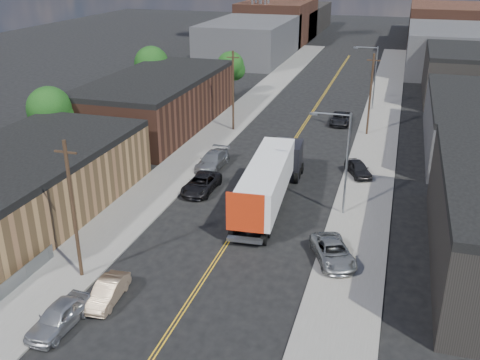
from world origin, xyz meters
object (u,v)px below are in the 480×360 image
Objects in this scene: car_left_d at (212,160)px; car_right_lot_c at (358,168)px; car_left_a at (59,317)px; car_right_lot_a at (333,252)px; semi_truck at (272,176)px; car_left_b at (108,292)px; car_left_c at (201,184)px; car_ahead_truck at (341,119)px.

car_left_d reaches higher than car_right_lot_c.
car_left_a is 0.90× the size of car_right_lot_a.
semi_truck is at bearing 72.58° from car_left_a.
car_right_lot_c is at bearing 58.20° from car_left_b.
car_right_lot_a reaches higher than car_left_b.
semi_truck is 3.05× the size of car_left_d.
car_left_c is 1.28× the size of car_right_lot_c.
car_ahead_truck is (9.88, 25.80, -0.03)m from car_left_c.
car_left_b is 15.92m from car_right_lot_a.
car_right_lot_a is (13.20, 8.89, 0.19)m from car_left_b.
car_left_d reaches higher than car_ahead_truck.
car_left_a is 27.28m from car_left_d.
car_left_a reaches higher than car_ahead_truck.
car_left_d is at bearing 109.95° from car_right_lot_a.
car_left_c is (1.02, 21.23, -0.04)m from car_left_a.
car_right_lot_c is (14.81, 1.95, 0.06)m from car_left_d.
car_left_d is 14.93m from car_right_lot_c.
car_left_a is 0.83× the size of car_left_d.
car_right_lot_c is at bearing 65.33° from car_right_lot_a.
semi_truck reaches higher than car_left_b.
semi_truck is at bearing -2.02° from car_left_c.
car_left_d is at bearing 136.79° from semi_truck.
car_left_a is 3.53m from car_left_b.
car_left_b is at bearing -84.75° from car_left_d.
car_right_lot_c is (0.21, 17.11, 0.00)m from car_right_lot_a.
car_ahead_truck is (10.90, 47.04, -0.07)m from car_left_a.
car_right_lot_a is at bearing -84.16° from car_ahead_truck.
car_right_lot_a is at bearing 29.45° from car_left_b.
car_left_d is 1.08× the size of car_ahead_truck.
car_right_lot_c is at bearing -77.84° from car_ahead_truck.
car_right_lot_c is (13.41, 26.00, 0.19)m from car_left_b.
car_left_a reaches higher than car_left_b.
car_right_lot_c reaches higher than car_left_c.
car_left_a is at bearing -91.73° from car_left_c.
car_left_b is 29.25m from car_right_lot_c.
car_left_c is (-0.38, 18.00, 0.07)m from car_left_b.
car_left_c is 1.04× the size of car_ahead_truck.
semi_truck is at bearing -37.16° from car_left_d.
car_left_d is at bearing 93.31° from car_left_a.
semi_truck reaches higher than car_right_lot_c.
car_ahead_truck is (-3.91, 17.80, -0.15)m from car_right_lot_c.
car_left_c reaches higher than car_ahead_truck.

